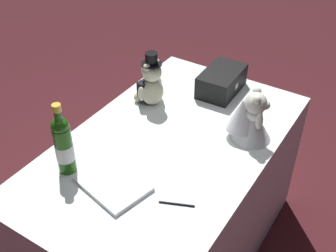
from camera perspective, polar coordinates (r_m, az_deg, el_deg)
ground_plane at (r=2.51m, az=0.00°, el=-16.10°), size 12.00×12.00×0.00m
reception_table at (r=2.22m, az=0.00°, el=-10.10°), size 1.44×0.86×0.77m
teddy_bear_groom at (r=2.16m, az=-2.33°, el=5.60°), size 0.16×0.15×0.29m
teddy_bear_bride at (r=1.95m, az=10.87°, el=1.01°), size 0.20×0.23×0.25m
champagne_bottle at (r=1.78m, az=-13.76°, el=-2.35°), size 0.08×0.08×0.33m
signing_pen at (r=1.68m, az=1.02°, el=-10.32°), size 0.06×0.14×0.01m
gift_case_black at (r=2.30m, az=7.12°, el=5.96°), size 0.29×0.19×0.12m
guestbook at (r=1.76m, az=-7.34°, el=-7.68°), size 0.26×0.32×0.02m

